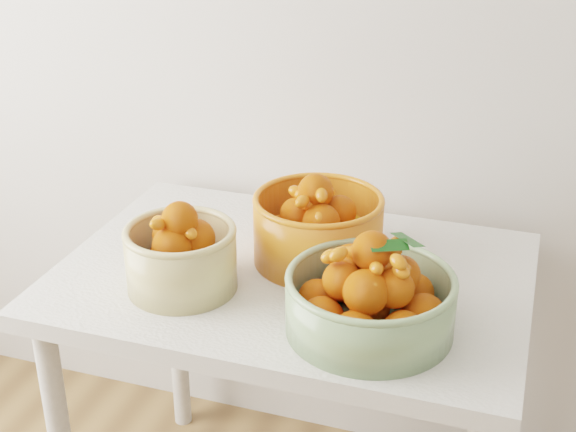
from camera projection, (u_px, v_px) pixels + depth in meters
name	position (u px, v px, depth m)	size (l,w,h in m)	color
table	(293.00, 309.00, 1.77)	(1.00, 0.70, 0.75)	silver
bowl_cream	(181.00, 255.00, 1.63)	(0.24, 0.24, 0.20)	tan
bowl_green	(370.00, 298.00, 1.49)	(0.38, 0.38, 0.21)	gray
bowl_orange	(318.00, 227.00, 1.74)	(0.35, 0.35, 0.20)	orange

